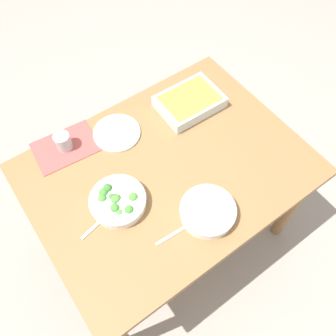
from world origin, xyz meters
name	(u,v)px	position (x,y,z in m)	size (l,w,h in m)	color
ground_plane	(168,230)	(0.00, 0.00, 0.00)	(6.00, 6.00, 0.00)	#9E9389
dining_table	(168,178)	(0.00, 0.00, 0.65)	(1.20, 0.90, 0.74)	olive
placemat	(66,147)	(-0.32, 0.36, 0.74)	(0.28, 0.20, 0.00)	#B24C47
stew_bowl	(207,212)	(0.00, -0.27, 0.77)	(0.23, 0.23, 0.06)	white
broccoli_bowl	(118,201)	(-0.27, -0.02, 0.77)	(0.23, 0.23, 0.07)	white
baking_dish	(190,102)	(0.29, 0.23, 0.77)	(0.30, 0.23, 0.06)	silver
drink_cup	(63,142)	(-0.32, 0.36, 0.78)	(0.07, 0.07, 0.08)	#B2BCC6
side_plate	(117,133)	(-0.08, 0.29, 0.75)	(0.22, 0.22, 0.01)	silver
spoon_by_stew	(180,230)	(-0.13, -0.26, 0.74)	(0.18, 0.03, 0.01)	silver
spoon_by_broccoli	(103,219)	(-0.35, -0.04, 0.74)	(0.17, 0.06, 0.01)	silver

